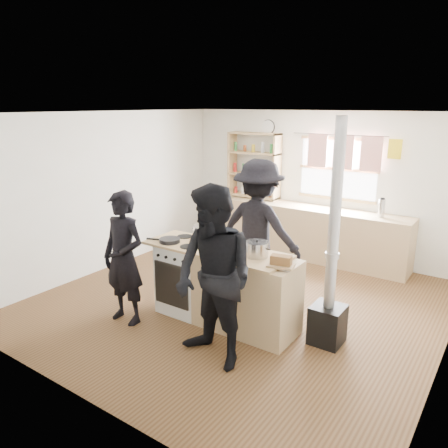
{
  "coord_description": "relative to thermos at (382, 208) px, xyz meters",
  "views": [
    {
      "loc": [
        2.92,
        -4.59,
        2.61
      ],
      "look_at": [
        -0.18,
        -0.1,
        1.1
      ],
      "focal_mm": 35.0,
      "sensor_mm": 36.0,
      "label": 1
    }
  ],
  "objects": [
    {
      "name": "stockpot_counter",
      "position": [
        -0.62,
        -2.74,
        -0.02
      ],
      "size": [
        0.26,
        0.26,
        0.2
      ],
      "color": "#B0B0B2",
      "rests_on": "cooking_island"
    },
    {
      "name": "flue_heater",
      "position": [
        0.18,
        -2.52,
        -0.38
      ],
      "size": [
        0.35,
        0.35,
        2.5
      ],
      "color": "black",
      "rests_on": "ground"
    },
    {
      "name": "stockpot_stove",
      "position": [
        -1.55,
        -2.55,
        -0.03
      ],
      "size": [
        0.24,
        0.24,
        0.19
      ],
      "color": "silver",
      "rests_on": "cooking_island"
    },
    {
      "name": "person_near_right",
      "position": [
        -0.64,
        -3.54,
        -0.11
      ],
      "size": [
        1.04,
        0.88,
        1.87
      ],
      "primitive_type": "imported",
      "rotation": [
        0.0,
        0.0,
        -0.21
      ],
      "color": "black",
      "rests_on": "ground"
    },
    {
      "name": "person_near_left",
      "position": [
        -2.07,
        -3.43,
        -0.23
      ],
      "size": [
        0.61,
        0.41,
        1.64
      ],
      "primitive_type": "imported",
      "rotation": [
        0.0,
        0.0,
        0.03
      ],
      "color": "black",
      "rests_on": "ground"
    },
    {
      "name": "person_far",
      "position": [
        -1.14,
        -1.82,
        -0.09
      ],
      "size": [
        1.24,
        0.72,
        1.91
      ],
      "primitive_type": "imported",
      "rotation": [
        0.0,
        0.0,
        3.15
      ],
      "color": "black",
      "rests_on": "ground"
    },
    {
      "name": "thermos",
      "position": [
        0.0,
        0.0,
        0.0
      ],
      "size": [
        0.1,
        0.1,
        0.29
      ],
      "primitive_type": "cylinder",
      "color": "silver",
      "rests_on": "back_counter"
    },
    {
      "name": "skillet_greens",
      "position": [
        -1.79,
        -2.91,
        -0.08
      ],
      "size": [
        0.34,
        0.34,
        0.05
      ],
      "color": "black",
      "rests_on": "cooking_island"
    },
    {
      "name": "ground",
      "position": [
        -1.19,
        -2.22,
        -1.05
      ],
      "size": [
        5.0,
        5.0,
        0.01
      ],
      "primitive_type": "cube",
      "color": "brown",
      "rests_on": "ground"
    },
    {
      "name": "shelving_unit",
      "position": [
        -2.39,
        0.12,
        0.47
      ],
      "size": [
        1.0,
        0.28,
        1.2
      ],
      "color": "tan",
      "rests_on": "back_counter"
    },
    {
      "name": "back_counter",
      "position": [
        -1.19,
        0.0,
        -0.59
      ],
      "size": [
        3.4,
        0.55,
        0.9
      ],
      "primitive_type": "cube",
      "color": "tan",
      "rests_on": "ground"
    },
    {
      "name": "bread_board",
      "position": [
        -0.26,
        -2.86,
        -0.06
      ],
      "size": [
        0.32,
        0.25,
        0.12
      ],
      "color": "tan",
      "rests_on": "cooking_island"
    },
    {
      "name": "cooking_island",
      "position": [
        -1.04,
        -2.77,
        -0.58
      ],
      "size": [
        1.97,
        0.64,
        0.93
      ],
      "color": "white",
      "rests_on": "ground"
    },
    {
      "name": "roast_tray",
      "position": [
        -1.03,
        -2.81,
        -0.07
      ],
      "size": [
        0.31,
        0.24,
        0.08
      ],
      "color": "silver",
      "rests_on": "cooking_island"
    }
  ]
}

